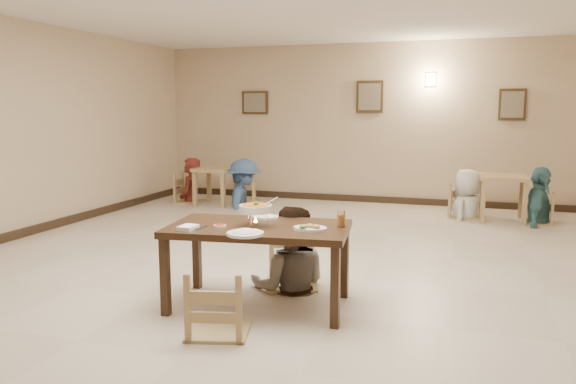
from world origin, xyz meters
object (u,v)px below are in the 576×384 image
(chair_far, at_px, (292,233))
(bg_diner_d, at_px, (541,167))
(main_diner, at_px, (290,206))
(bg_chair_rl, at_px, (468,185))
(curry_warmer, at_px, (255,209))
(bg_table_left, at_px, (216,175))
(bg_table_right, at_px, (503,184))
(bg_diner_a, at_px, (189,158))
(bg_diner_b, at_px, (244,159))
(bg_diner_c, at_px, (469,169))
(chair_near, at_px, (218,271))
(bg_chair_ll, at_px, (190,175))
(bg_chair_lr, at_px, (244,182))
(main_table, at_px, (259,234))
(bg_chair_rr, at_px, (540,194))
(drink_glass, at_px, (341,219))

(chair_far, xyz_separation_m, bg_diner_d, (2.73, 4.20, 0.34))
(main_diner, xyz_separation_m, bg_chair_rl, (1.66, 4.38, -0.29))
(chair_far, height_order, bg_diner_d, bg_diner_d)
(curry_warmer, distance_m, bg_table_left, 5.62)
(bg_table_right, distance_m, bg_diner_d, 0.61)
(bg_diner_a, relative_size, bg_diner_d, 0.96)
(bg_diner_b, distance_m, bg_diner_c, 3.92)
(chair_near, distance_m, curry_warmer, 0.77)
(curry_warmer, xyz_separation_m, bg_chair_ll, (-3.27, 4.99, -0.36))
(bg_chair_rl, bearing_deg, bg_chair_lr, 103.00)
(main_table, height_order, chair_near, chair_near)
(chair_far, xyz_separation_m, bg_diner_b, (-2.25, 4.22, 0.33))
(main_diner, xyz_separation_m, bg_diner_a, (-3.40, 4.39, 0.03))
(bg_chair_rl, relative_size, bg_chair_rr, 1.18)
(bg_chair_ll, relative_size, bg_chair_rr, 1.18)
(chair_far, xyz_separation_m, bg_diner_c, (1.66, 4.30, 0.26))
(drink_glass, relative_size, bg_chair_rr, 0.16)
(bg_chair_lr, distance_m, bg_chair_rl, 3.92)
(bg_diner_d, bearing_deg, main_diner, 160.02)
(drink_glass, distance_m, bg_chair_ll, 6.26)
(bg_diner_b, bearing_deg, chair_near, -173.41)
(bg_chair_rr, bearing_deg, chair_far, -26.37)
(bg_chair_ll, height_order, bg_diner_c, bg_diner_c)
(main_table, relative_size, bg_chair_rl, 1.56)
(drink_glass, bearing_deg, main_diner, 145.83)
(main_diner, xyz_separation_m, curry_warmer, (-0.13, -0.60, 0.07))
(bg_table_right, distance_m, bg_diner_a, 5.60)
(chair_near, xyz_separation_m, bg_diner_c, (1.85, 5.64, 0.30))
(bg_diner_a, bearing_deg, bg_chair_lr, 72.26)
(bg_table_left, relative_size, bg_table_right, 0.97)
(main_diner, height_order, bg_table_right, main_diner)
(main_diner, bearing_deg, bg_table_right, -133.43)
(bg_table_right, bearing_deg, curry_warmer, -115.25)
(main_diner, height_order, curry_warmer, main_diner)
(curry_warmer, distance_m, bg_diner_b, 5.34)
(bg_table_left, bearing_deg, bg_chair_ll, 172.69)
(bg_chair_ll, bearing_deg, bg_diner_c, -96.40)
(drink_glass, bearing_deg, bg_diner_a, 129.84)
(bg_chair_lr, bearing_deg, bg_chair_rl, 74.72)
(drink_glass, distance_m, bg_table_left, 5.85)
(bg_diner_d, bearing_deg, curry_warmer, 162.21)
(bg_table_right, relative_size, bg_diner_c, 0.45)
(bg_diner_a, bearing_deg, bg_chair_rr, 75.83)
(main_diner, relative_size, bg_diner_c, 1.03)
(bg_chair_rr, distance_m, bg_diner_b, 5.00)
(chair_far, distance_m, curry_warmer, 0.78)
(bg_diner_c, height_order, bg_diner_d, bg_diner_d)
(bg_chair_ll, height_order, bg_diner_d, bg_diner_d)
(chair_far, height_order, bg_table_right, chair_far)
(main_table, bearing_deg, chair_near, -103.90)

